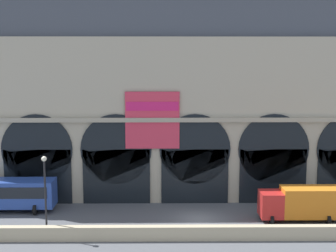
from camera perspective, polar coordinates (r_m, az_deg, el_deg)
The scene contains 5 objects.
ground_plane at distance 45.15m, azimuth 3.61°, elevation -11.06°, with size 200.00×200.00×0.00m, color #54565B.
quay_parapet_wall at distance 40.25m, azimuth 4.15°, elevation -12.63°, with size 90.00×0.70×1.19m, color #BCAD8C.
station_building at distance 50.56m, azimuth 3.10°, elevation 3.17°, with size 49.58×5.98×21.45m.
box_truck_mideast at distance 45.88m, azimuth 15.71°, elevation -8.81°, with size 7.50×2.91×3.12m.
street_lamp_quayside at distance 40.86m, azimuth -14.48°, elevation -6.93°, with size 0.44×0.44×6.90m.
Camera 1 is at (-3.22, -42.46, 15.01)m, focal length 51.00 mm.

